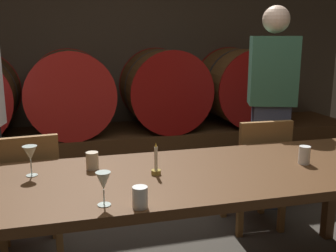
% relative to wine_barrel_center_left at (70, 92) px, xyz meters
% --- Properties ---
extents(back_wall, '(6.32, 0.24, 2.85)m').
position_rel_wine_barrel_center_left_xyz_m(back_wall, '(0.52, 0.55, 0.55)').
color(back_wall, '#473A2D').
rests_on(back_wall, ground).
extents(barrel_shelf, '(5.69, 0.90, 0.42)m').
position_rel_wine_barrel_center_left_xyz_m(barrel_shelf, '(0.52, 0.00, -0.66)').
color(barrel_shelf, '#4C2D16').
rests_on(barrel_shelf, ground).
extents(wine_barrel_center_left, '(0.92, 0.86, 0.92)m').
position_rel_wine_barrel_center_left_xyz_m(wine_barrel_center_left, '(0.00, 0.00, 0.00)').
color(wine_barrel_center_left, brown).
rests_on(wine_barrel_center_left, barrel_shelf).
extents(wine_barrel_center_right, '(0.92, 0.86, 0.92)m').
position_rel_wine_barrel_center_left_xyz_m(wine_barrel_center_right, '(1.06, 0.00, 0.00)').
color(wine_barrel_center_right, brown).
rests_on(wine_barrel_center_right, barrel_shelf).
extents(wine_barrel_far_right, '(0.92, 0.86, 0.92)m').
position_rel_wine_barrel_center_left_xyz_m(wine_barrel_far_right, '(2.04, 0.00, 0.00)').
color(wine_barrel_far_right, brown).
rests_on(wine_barrel_far_right, barrel_shelf).
extents(dining_table, '(2.74, 0.86, 0.75)m').
position_rel_wine_barrel_center_left_xyz_m(dining_table, '(0.49, -2.50, -0.18)').
color(dining_table, '#4C2D16').
rests_on(dining_table, ground).
extents(chair_left, '(0.44, 0.44, 0.88)m').
position_rel_wine_barrel_center_left_xyz_m(chair_left, '(-0.33, -1.87, -0.38)').
color(chair_left, brown).
rests_on(chair_left, ground).
extents(chair_right, '(0.42, 0.42, 0.88)m').
position_rel_wine_barrel_center_left_xyz_m(chair_right, '(1.32, -1.86, -0.38)').
color(chair_right, brown).
rests_on(chair_right, ground).
extents(guest_right, '(0.44, 0.36, 1.72)m').
position_rel_wine_barrel_center_left_xyz_m(guest_right, '(1.62, -1.49, 0.01)').
color(guest_right, '#33384C').
rests_on(guest_right, ground).
extents(candle_center, '(0.05, 0.05, 0.18)m').
position_rel_wine_barrel_center_left_xyz_m(candle_center, '(0.39, -2.48, -0.07)').
color(candle_center, olive).
rests_on(candle_center, dining_table).
extents(wine_glass_center, '(0.08, 0.08, 0.16)m').
position_rel_wine_barrel_center_left_xyz_m(wine_glass_center, '(-0.26, -2.33, 0.00)').
color(wine_glass_center, silver).
rests_on(wine_glass_center, dining_table).
extents(wine_glass_right, '(0.07, 0.07, 0.15)m').
position_rel_wine_barrel_center_left_xyz_m(wine_glass_right, '(0.08, -2.81, -0.01)').
color(wine_glass_right, silver).
rests_on(wine_glass_right, dining_table).
extents(cup_left, '(0.07, 0.07, 0.10)m').
position_rel_wine_barrel_center_left_xyz_m(cup_left, '(0.06, -2.30, -0.07)').
color(cup_left, beige).
rests_on(cup_left, dining_table).
extents(cup_center, '(0.07, 0.07, 0.10)m').
position_rel_wine_barrel_center_left_xyz_m(cup_center, '(0.22, -2.87, -0.07)').
color(cup_center, white).
rests_on(cup_center, dining_table).
extents(cup_right, '(0.07, 0.07, 0.10)m').
position_rel_wine_barrel_center_left_xyz_m(cup_right, '(1.26, -2.52, -0.07)').
color(cup_right, white).
rests_on(cup_right, dining_table).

